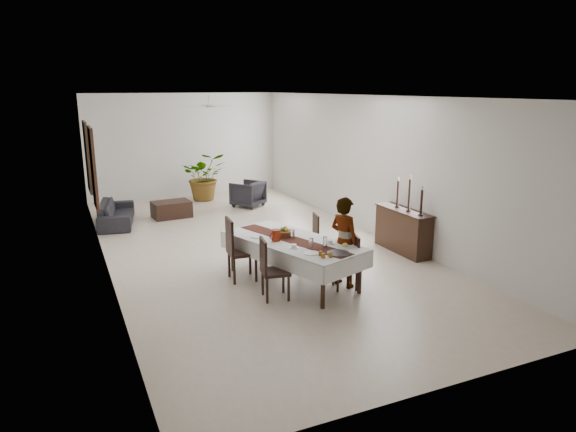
{
  "coord_description": "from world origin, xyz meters",
  "views": [
    {
      "loc": [
        -3.66,
        -10.06,
        3.38
      ],
      "look_at": [
        0.13,
        -1.64,
        1.05
      ],
      "focal_mm": 32.0,
      "sensor_mm": 36.0,
      "label": 1
    }
  ],
  "objects_px": {
    "dining_table_top": "(293,242)",
    "red_pitcher": "(276,235)",
    "sofa": "(117,213)",
    "woman": "(344,242)",
    "sideboard_body": "(403,231)"
  },
  "relations": [
    {
      "from": "woman",
      "to": "sofa",
      "type": "bearing_deg",
      "value": 8.52
    },
    {
      "from": "red_pitcher",
      "to": "woman",
      "type": "xyz_separation_m",
      "value": [
        1.03,
        -0.59,
        -0.09
      ]
    },
    {
      "from": "red_pitcher",
      "to": "woman",
      "type": "distance_m",
      "value": 1.19
    },
    {
      "from": "woman",
      "to": "sideboard_body",
      "type": "bearing_deg",
      "value": -80.76
    },
    {
      "from": "dining_table_top",
      "to": "sideboard_body",
      "type": "height_order",
      "value": "sideboard_body"
    },
    {
      "from": "woman",
      "to": "sofa",
      "type": "distance_m",
      "value": 6.73
    },
    {
      "from": "dining_table_top",
      "to": "sofa",
      "type": "xyz_separation_m",
      "value": [
        -2.4,
        5.41,
        -0.45
      ]
    },
    {
      "from": "red_pitcher",
      "to": "sideboard_body",
      "type": "distance_m",
      "value": 3.2
    },
    {
      "from": "dining_table_top",
      "to": "red_pitcher",
      "type": "bearing_deg",
      "value": 149.04
    },
    {
      "from": "dining_table_top",
      "to": "red_pitcher",
      "type": "height_order",
      "value": "red_pitcher"
    },
    {
      "from": "sideboard_body",
      "to": "sofa",
      "type": "distance_m",
      "value": 7.1
    },
    {
      "from": "red_pitcher",
      "to": "sofa",
      "type": "distance_m",
      "value": 5.78
    },
    {
      "from": "red_pitcher",
      "to": "sofa",
      "type": "bearing_deg",
      "value": 111.56
    },
    {
      "from": "woman",
      "to": "sideboard_body",
      "type": "height_order",
      "value": "woman"
    },
    {
      "from": "sofa",
      "to": "woman",
      "type": "bearing_deg",
      "value": -141.67
    }
  ]
}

